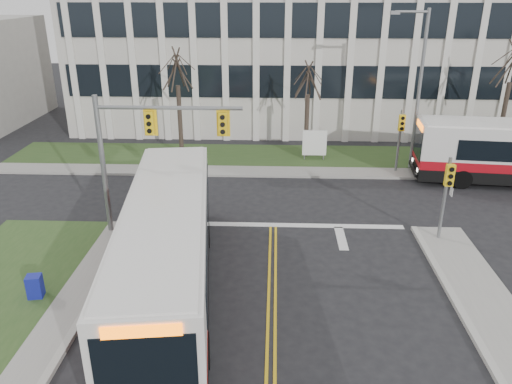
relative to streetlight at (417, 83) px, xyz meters
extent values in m
plane|color=black|center=(-8.03, -16.20, -5.19)|extent=(120.00, 120.00, 0.00)
cube|color=#9E9B93|center=(-3.03, -1.00, -5.12)|extent=(44.00, 1.60, 0.14)
cube|color=#2E4A20|center=(-3.03, 1.80, -5.13)|extent=(44.00, 5.00, 0.12)
cube|color=beige|center=(-3.03, 13.80, 0.81)|extent=(40.00, 16.00, 12.00)
cylinder|color=slate|center=(-15.33, -9.00, -2.09)|extent=(0.22, 0.22, 6.20)
cylinder|color=slate|center=(-12.33, -9.00, 0.51)|extent=(6.00, 0.16, 0.16)
cube|color=yellow|center=(-13.13, -9.15, -0.09)|extent=(0.34, 0.24, 0.92)
cube|color=yellow|center=(-10.13, -9.15, -0.09)|extent=(0.34, 0.24, 0.92)
cylinder|color=slate|center=(-0.83, -9.20, -3.29)|extent=(0.14, 0.14, 3.80)
cube|color=yellow|center=(-0.83, -9.40, -2.09)|extent=(0.34, 0.24, 0.92)
cylinder|color=slate|center=(-0.83, -0.70, -3.29)|extent=(0.14, 0.14, 3.80)
cube|color=yellow|center=(-0.83, -0.90, -2.09)|extent=(0.34, 0.24, 0.92)
cylinder|color=slate|center=(0.17, 0.00, -0.59)|extent=(0.20, 0.20, 9.20)
cylinder|color=slate|center=(-0.73, 0.00, 3.81)|extent=(1.80, 0.14, 0.14)
cube|color=slate|center=(-1.63, 0.00, 3.76)|extent=(0.50, 0.25, 0.18)
cylinder|color=slate|center=(-6.13, 1.30, -4.69)|extent=(0.08, 0.08, 1.00)
cylinder|color=slate|center=(-4.93, 1.30, -4.69)|extent=(0.08, 0.08, 1.00)
cube|color=white|center=(-5.53, 1.30, -3.99)|extent=(1.50, 0.12, 1.60)
cylinder|color=#42352B|center=(-14.03, 1.80, -2.88)|extent=(0.28, 0.28, 4.62)
cylinder|color=#42352B|center=(-6.03, 2.00, -3.15)|extent=(0.28, 0.28, 4.09)
cylinder|color=#42352B|center=(5.97, 1.80, -2.72)|extent=(0.28, 0.28, 4.95)
cube|color=navy|center=(-16.34, -14.27, -4.72)|extent=(0.57, 0.53, 0.95)
camera|label=1|loc=(-8.01, -28.82, 5.05)|focal=35.00mm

